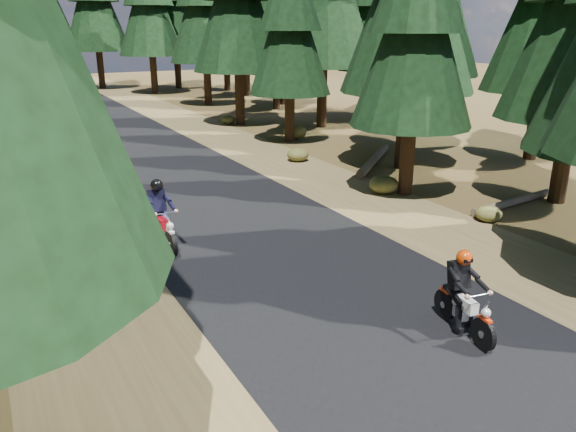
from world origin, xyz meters
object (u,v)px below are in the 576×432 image
at_px(log_near, 374,160).
at_px(rider_lead, 464,307).
at_px(log_far, 517,201).
at_px(rider_follow, 162,226).

relative_size(log_near, rider_lead, 2.87).
distance_m(log_near, log_far, 6.57).
bearing_deg(log_far, rider_lead, -152.19).
relative_size(rider_lead, rider_follow, 0.92).
height_order(log_near, rider_follow, rider_follow).
height_order(rider_lead, rider_follow, rider_follow).
bearing_deg(log_far, rider_follow, 164.67).
xyz_separation_m(rider_lead, rider_follow, (-3.54, 6.61, 0.06)).
xyz_separation_m(log_near, rider_follow, (-10.12, -4.79, 0.43)).
bearing_deg(log_near, rider_follow, 163.19).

